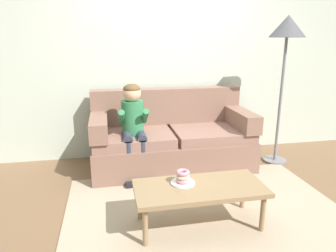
{
  "coord_description": "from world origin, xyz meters",
  "views": [
    {
      "loc": [
        -0.86,
        -2.81,
        1.58
      ],
      "look_at": [
        -0.21,
        0.45,
        0.65
      ],
      "focal_mm": 32.78,
      "sensor_mm": 36.0,
      "label": 1
    }
  ],
  "objects_px": {
    "floor_lamp": "(287,37)",
    "coffee_table": "(200,190)",
    "person_child": "(133,122)",
    "toy_controller": "(231,192)",
    "donut": "(183,180)",
    "couch": "(171,140)"
  },
  "relations": [
    {
      "from": "floor_lamp",
      "to": "coffee_table",
      "type": "bearing_deg",
      "value": -139.43
    },
    {
      "from": "person_child",
      "to": "toy_controller",
      "type": "height_order",
      "value": "person_child"
    },
    {
      "from": "donut",
      "to": "coffee_table",
      "type": "bearing_deg",
      "value": -29.92
    },
    {
      "from": "person_child",
      "to": "floor_lamp",
      "type": "xyz_separation_m",
      "value": [
        1.89,
        0.06,
        0.95
      ]
    },
    {
      "from": "coffee_table",
      "to": "toy_controller",
      "type": "bearing_deg",
      "value": 43.89
    },
    {
      "from": "person_child",
      "to": "donut",
      "type": "xyz_separation_m",
      "value": [
        0.32,
        -1.09,
        -0.26
      ]
    },
    {
      "from": "couch",
      "to": "coffee_table",
      "type": "bearing_deg",
      "value": -91.7
    },
    {
      "from": "person_child",
      "to": "donut",
      "type": "height_order",
      "value": "person_child"
    },
    {
      "from": "floor_lamp",
      "to": "person_child",
      "type": "bearing_deg",
      "value": -178.06
    },
    {
      "from": "toy_controller",
      "to": "person_child",
      "type": "bearing_deg",
      "value": 111.81
    },
    {
      "from": "person_child",
      "to": "toy_controller",
      "type": "distance_m",
      "value": 1.34
    },
    {
      "from": "couch",
      "to": "coffee_table",
      "type": "height_order",
      "value": "couch"
    },
    {
      "from": "person_child",
      "to": "donut",
      "type": "distance_m",
      "value": 1.17
    },
    {
      "from": "donut",
      "to": "floor_lamp",
      "type": "relative_size",
      "value": 0.06
    },
    {
      "from": "toy_controller",
      "to": "couch",
      "type": "bearing_deg",
      "value": 84.72
    },
    {
      "from": "donut",
      "to": "toy_controller",
      "type": "relative_size",
      "value": 0.53
    },
    {
      "from": "person_child",
      "to": "floor_lamp",
      "type": "bearing_deg",
      "value": 1.94
    },
    {
      "from": "couch",
      "to": "coffee_table",
      "type": "relative_size",
      "value": 1.78
    },
    {
      "from": "floor_lamp",
      "to": "couch",
      "type": "bearing_deg",
      "value": 174.06
    },
    {
      "from": "coffee_table",
      "to": "donut",
      "type": "xyz_separation_m",
      "value": [
        -0.13,
        0.08,
        0.07
      ]
    },
    {
      "from": "person_child",
      "to": "floor_lamp",
      "type": "relative_size",
      "value": 0.59
    },
    {
      "from": "couch",
      "to": "donut",
      "type": "relative_size",
      "value": 16.51
    }
  ]
}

